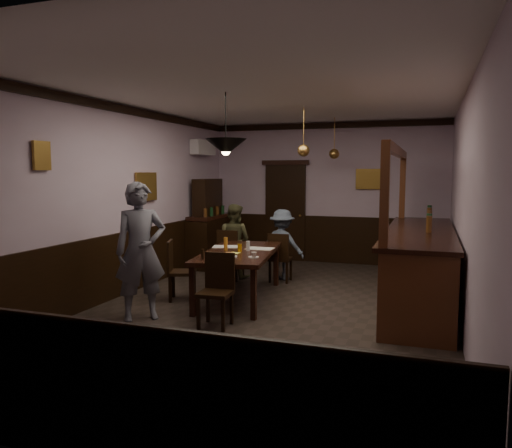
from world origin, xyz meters
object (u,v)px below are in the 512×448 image
at_px(sideboard, 210,231).
at_px(bar_counter, 420,264).
at_px(dining_table, 239,255).
at_px(pendant_iron, 226,147).
at_px(chair_side, 177,267).
at_px(chair_near, 217,286).
at_px(coffee_cup, 254,255).
at_px(chair_far_left, 230,253).
at_px(person_seated_left, 234,241).
at_px(soda_can, 240,248).
at_px(pendant_brass_far, 334,154).
at_px(person_standing, 141,251).
at_px(chair_far_right, 280,256).
at_px(pendant_brass_mid, 303,151).
at_px(person_seated_right, 282,244).

height_order(sideboard, bar_counter, bar_counter).
height_order(dining_table, pendant_iron, pendant_iron).
bearing_deg(pendant_iron, chair_side, 156.20).
bearing_deg(chair_near, coffee_cup, 71.11).
xyz_separation_m(dining_table, chair_far_left, (-0.65, 1.19, -0.18)).
height_order(person_seated_left, pendant_iron, pendant_iron).
xyz_separation_m(soda_can, bar_counter, (2.57, 0.76, -0.23)).
distance_m(soda_can, pendant_iron, 1.64).
xyz_separation_m(dining_table, pendant_brass_far, (0.92, 2.79, 1.61)).
relative_size(person_standing, pendant_iron, 2.20).
distance_m(chair_far_right, chair_side, 2.02).
distance_m(person_seated_left, bar_counter, 3.38).
bearing_deg(dining_table, person_seated_left, 114.72).
bearing_deg(chair_side, pendant_iron, -133.93).
relative_size(dining_table, bar_counter, 0.57).
bearing_deg(chair_far_right, soda_can, 79.47).
height_order(chair_far_right, pendant_iron, pendant_iron).
distance_m(chair_far_right, person_standing, 2.97).
bearing_deg(person_seated_left, bar_counter, 175.00).
bearing_deg(pendant_brass_mid, dining_table, -123.45).
xyz_separation_m(chair_near, pendant_iron, (-0.08, 0.52, 1.77)).
xyz_separation_m(chair_far_right, person_standing, (-1.10, -2.72, 0.43)).
relative_size(person_standing, coffee_cup, 22.79).
bearing_deg(dining_table, chair_near, -81.16).
bearing_deg(chair_far_left, person_standing, 86.76).
xyz_separation_m(chair_far_left, pendant_brass_far, (1.57, 1.59, 1.79)).
bearing_deg(chair_near, chair_far_left, 105.56).
height_order(person_seated_left, bar_counter, bar_counter).
bearing_deg(pendant_brass_far, chair_side, -119.88).
height_order(person_seated_left, pendant_brass_mid, pendant_brass_mid).
height_order(person_seated_right, pendant_iron, pendant_iron).
bearing_deg(coffee_cup, pendant_brass_mid, 71.06).
bearing_deg(soda_can, coffee_cup, -49.51).
xyz_separation_m(chair_far_left, bar_counter, (3.26, -0.51, 0.08)).
bearing_deg(bar_counter, chair_far_right, 164.77).
xyz_separation_m(dining_table, chair_near, (0.20, -1.31, -0.18)).
distance_m(person_seated_left, soda_can, 1.70).
distance_m(chair_far_right, pendant_brass_mid, 1.89).
relative_size(dining_table, pendant_brass_far, 2.87).
height_order(person_seated_left, soda_can, person_seated_left).
distance_m(person_standing, soda_can, 1.59).
distance_m(coffee_cup, pendant_iron, 1.53).
height_order(chair_near, soda_can, chair_near).
height_order(dining_table, chair_far_left, chair_far_left).
relative_size(coffee_cup, soda_can, 0.67).
bearing_deg(chair_near, soda_can, 94.45).
relative_size(chair_far_left, person_standing, 0.50).
distance_m(coffee_cup, soda_can, 0.59).
relative_size(chair_far_right, soda_can, 7.29).
height_order(chair_far_left, sideboard, sideboard).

